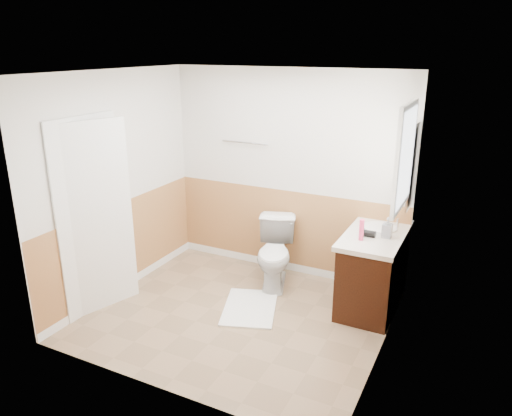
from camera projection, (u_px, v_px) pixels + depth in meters
The scene contains 32 objects.
floor at pixel (237, 316), 5.18m from camera, with size 3.00×3.00×0.00m, color #8C7051.
ceiling at pixel (234, 72), 4.39m from camera, with size 3.00×3.00×0.00m, color white.
wall_back at pixel (287, 174), 5.89m from camera, with size 3.00×3.00×0.00m, color silver.
wall_front at pixel (153, 252), 3.68m from camera, with size 3.00×3.00×0.00m, color silver.
wall_left at pixel (117, 186), 5.42m from camera, with size 3.00×3.00×0.00m, color silver.
wall_right at pixel (390, 228), 4.15m from camera, with size 3.00×3.00×0.00m, color silver.
wainscot_back at pixel (286, 232), 6.12m from camera, with size 3.00×3.00×0.00m, color #B27547.
wainscot_front at pixel (160, 337), 3.93m from camera, with size 3.00×3.00×0.00m, color #B27547.
wainscot_left at pixel (124, 248), 5.65m from camera, with size 2.60×2.60×0.00m, color #B27547.
wainscot_right at pixel (381, 306), 4.40m from camera, with size 2.60×2.60×0.00m, color #B27547.
toilet at pixel (275, 253), 5.76m from camera, with size 0.44×0.77×0.79m, color white.
bath_mat at pixel (250, 308), 5.32m from camera, with size 0.55×0.80×0.02m, color white.
vanity_cabinet at pixel (373, 271), 5.29m from camera, with size 0.55×1.10×0.80m, color black.
vanity_knob_left at pixel (345, 257), 5.28m from camera, with size 0.03×0.03×0.03m, color silver.
vanity_knob_right at pixel (350, 251), 5.45m from camera, with size 0.03×0.03×0.03m, color silver.
countertop at pixel (376, 235), 5.16m from camera, with size 0.60×1.15×0.05m, color white.
sink_basin at pixel (380, 227), 5.27m from camera, with size 0.36×0.36×0.02m, color white.
faucet at pixel (397, 225), 5.17m from camera, with size 0.02×0.02×0.14m, color silver.
lotion_bottle at pixel (361, 230), 4.92m from camera, with size 0.05×0.05×0.22m, color #E93C6F.
soap_dispenser at pixel (387, 228), 4.99m from camera, with size 0.10×0.10×0.21m, color gray.
hair_dryer_body at pixel (369, 234), 5.03m from camera, with size 0.07×0.07×0.14m, color black.
hair_dryer_handle at pixel (367, 234), 5.09m from camera, with size 0.03×0.03×0.07m, color black.
mirror_panel at pixel (413, 166), 5.00m from camera, with size 0.02×0.35×0.90m, color silver.
window_frame at pixel (405, 157), 4.50m from camera, with size 0.04×0.80×1.00m, color white.
window_glass at pixel (407, 157), 4.50m from camera, with size 0.01×0.70×0.90m, color white.
door at pixel (97, 219), 5.06m from camera, with size 0.05×0.80×2.04m, color white.
door_frame at pixel (91, 217), 5.09m from camera, with size 0.02×0.92×2.10m, color white.
door_knob at pixel (124, 216), 5.34m from camera, with size 0.06×0.06×0.06m, color silver.
towel_bar at pixel (245, 142), 5.96m from camera, with size 0.02×0.02×0.62m, color silver.
tp_holder_bar at pixel (277, 218), 6.04m from camera, with size 0.02×0.02×0.14m, color silver.
tp_roll at pixel (277, 218), 6.04m from camera, with size 0.11×0.11×0.10m, color white.
tp_sheet at pixel (276, 226), 6.08m from camera, with size 0.10×0.01×0.16m, color white.
Camera 1 is at (2.20, -3.98, 2.74)m, focal length 34.22 mm.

